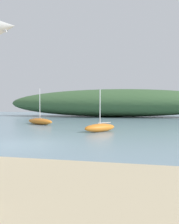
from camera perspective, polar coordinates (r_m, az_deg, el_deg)
The scene contains 4 objects.
ground_plane at distance 12.16m, azimuth -17.31°, elevation -8.37°, with size 120.00×120.00×0.00m, color #7A99A8.
distant_hill at distance 42.12m, azimuth 5.95°, elevation 2.44°, with size 43.15×11.52×5.45m, color #3D6038.
sailboat_far_right at distance 17.20m, azimuth 2.86°, elevation -4.22°, with size 2.69×2.78×3.44m.
sailboat_east_reach at distance 24.72m, azimuth -13.32°, elevation -2.46°, with size 4.14×2.97×4.09m.
Camera 1 is at (5.82, -10.48, 2.09)m, focal length 33.66 mm.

